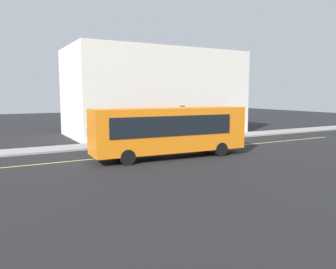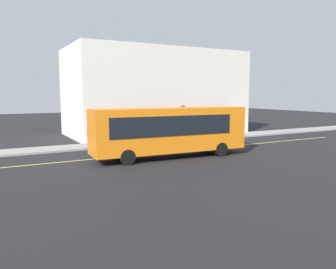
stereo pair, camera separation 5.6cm
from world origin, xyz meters
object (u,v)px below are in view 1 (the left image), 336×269
(traffic_light, at_px, (183,114))
(car_silver, at_px, (183,137))
(car_navy, at_px, (132,140))
(pedestrian_near_storefront, at_px, (141,131))
(pedestrian_waiting, at_px, (89,134))
(bus, at_px, (171,129))
(pedestrian_mid_block, at_px, (176,128))

(traffic_light, height_order, car_silver, traffic_light)
(car_silver, bearing_deg, car_navy, 178.74)
(car_silver, xyz_separation_m, pedestrian_near_storefront, (-3.14, 2.09, 0.43))
(car_silver, bearing_deg, pedestrian_waiting, 160.62)
(car_navy, xyz_separation_m, pedestrian_waiting, (-2.80, 2.57, 0.39))
(car_navy, bearing_deg, pedestrian_near_storefront, 49.93)
(bus, bearing_deg, traffic_light, 52.74)
(car_silver, relative_size, pedestrian_near_storefront, 2.54)
(car_silver, bearing_deg, bus, -130.10)
(bus, xyz_separation_m, car_silver, (3.80, 4.51, -1.24))
(bus, height_order, pedestrian_waiting, bus)
(bus, relative_size, pedestrian_waiting, 6.85)
(bus, height_order, car_silver, bus)
(traffic_light, bearing_deg, pedestrian_near_storefront, 179.36)
(traffic_light, relative_size, car_silver, 0.74)
(traffic_light, distance_m, pedestrian_waiting, 8.93)
(pedestrian_near_storefront, bearing_deg, car_silver, -33.65)
(traffic_light, xyz_separation_m, car_silver, (-1.19, -2.04, -1.79))
(traffic_light, relative_size, pedestrian_near_storefront, 1.88)
(car_navy, relative_size, pedestrian_waiting, 2.63)
(bus, relative_size, traffic_light, 3.51)
(traffic_light, bearing_deg, pedestrian_mid_block, 96.81)
(traffic_light, distance_m, pedestrian_mid_block, 1.73)
(car_navy, height_order, car_silver, same)
(car_silver, distance_m, pedestrian_waiting, 8.07)
(car_silver, xyz_separation_m, pedestrian_mid_block, (1.06, 3.13, 0.45))
(pedestrian_near_storefront, height_order, pedestrian_waiting, pedestrian_near_storefront)
(bus, xyz_separation_m, pedestrian_waiting, (-3.81, 7.19, -0.85))
(pedestrian_near_storefront, distance_m, pedestrian_mid_block, 4.32)
(car_navy, distance_m, pedestrian_mid_block, 6.62)
(pedestrian_near_storefront, xyz_separation_m, pedestrian_mid_block, (4.20, 1.04, 0.02))
(traffic_light, distance_m, car_navy, 6.55)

